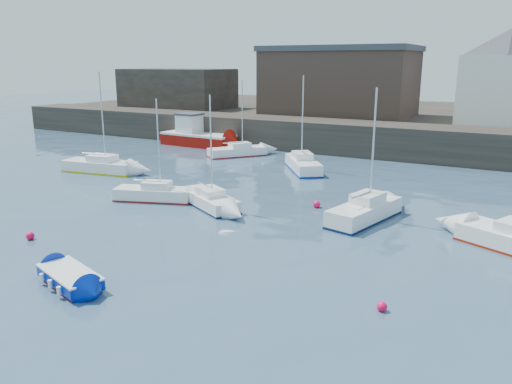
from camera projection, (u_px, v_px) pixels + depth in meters
The scene contains 17 objects.
water at pixel (103, 303), 18.55m from camera, with size 220.00×220.00×0.00m, color #2D4760.
quay_wall at pixel (369, 139), 47.97m from camera, with size 90.00×5.00×3.00m, color #28231E.
land_strip at pixel (409, 121), 63.32m from camera, with size 90.00×32.00×2.80m, color #28231E.
bldg_east_d at pixel (507, 76), 46.97m from camera, with size 11.14×11.14×8.95m.
warehouse at pixel (340, 81), 56.25m from camera, with size 16.40×10.40×7.60m.
bldg_west at pixel (177, 88), 65.84m from camera, with size 14.00×8.00×5.00m.
blue_dinghy at pixel (70, 277), 19.88m from camera, with size 3.56×2.35×0.63m.
fishing_boat at pixel (197, 136), 53.26m from camera, with size 8.40×3.56×5.45m.
sailboat_a at pixel (154, 193), 32.16m from camera, with size 5.25×3.15×6.50m.
sailboat_b at pixel (209, 199), 30.81m from camera, with size 5.43×4.09×6.81m.
sailboat_c at pixel (365, 211), 28.01m from camera, with size 3.07×5.85×7.36m.
sailboat_e at pixel (100, 166), 40.42m from camera, with size 6.42×2.89×7.97m.
sailboat_f at pixel (303, 164), 40.99m from camera, with size 5.00×5.86×7.66m.
sailboat_h at pixel (238, 151), 47.36m from camera, with size 4.83×5.41×7.11m.
buoy_near at pixel (31, 239), 25.14m from camera, with size 0.42×0.42×0.42m, color #FF0845.
buoy_mid at pixel (382, 311), 17.93m from camera, with size 0.37×0.37×0.37m, color #FF0845.
buoy_far at pixel (317, 208), 30.66m from camera, with size 0.45×0.45×0.45m, color #FF0845.
Camera 1 is at (13.04, -12.17, 8.67)m, focal length 35.00 mm.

